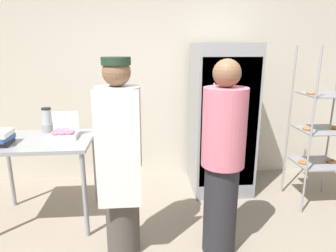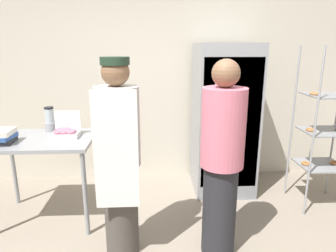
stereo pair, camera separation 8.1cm
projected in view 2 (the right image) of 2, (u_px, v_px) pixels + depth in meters
back_wall at (163, 76)px, 4.01m from camera, size 6.40×0.12×2.80m
refrigerator at (224, 119)px, 3.68m from camera, size 0.71×0.75×1.82m
baking_rack at (325, 131)px, 3.29m from camera, size 0.55×0.50×1.79m
prep_counter at (42, 148)px, 3.03m from camera, size 1.03×0.74×0.89m
donut_box at (66, 132)px, 3.04m from camera, size 0.27×0.21×0.25m
blender_pitcher at (50, 120)px, 3.24m from camera, size 0.12×0.12×0.27m
person_baker at (119, 157)px, 2.49m from camera, size 0.36×0.38×1.70m
person_customer at (222, 161)px, 2.48m from camera, size 0.36×0.36×1.69m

